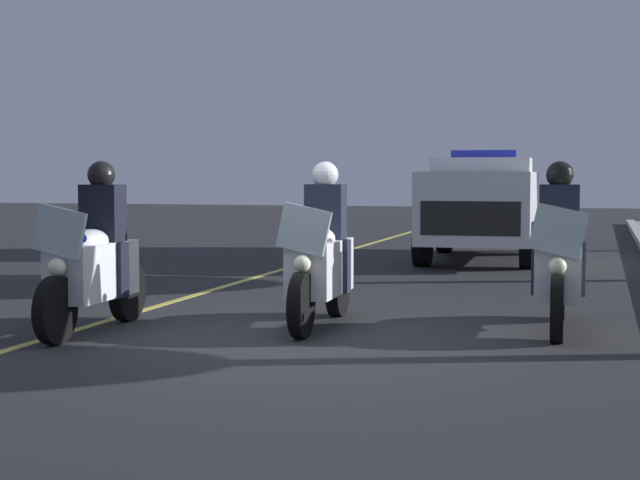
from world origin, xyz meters
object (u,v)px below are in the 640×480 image
(police_motorcycle_trailing, at_px, (558,262))
(police_motorcycle_lead_left, at_px, (94,263))
(police_suv, at_px, (483,203))
(police_motorcycle_lead_right, at_px, (321,259))

(police_motorcycle_trailing, bearing_deg, police_motorcycle_lead_left, -72.40)
(police_motorcycle_trailing, distance_m, police_suv, 8.21)
(police_suv, bearing_deg, police_motorcycle_lead_left, -16.29)
(police_motorcycle_lead_right, bearing_deg, police_suv, 175.44)
(police_motorcycle_lead_right, relative_size, police_suv, 0.43)
(police_motorcycle_lead_right, height_order, police_suv, police_suv)
(police_motorcycle_trailing, relative_size, police_suv, 0.43)
(police_suv, bearing_deg, police_motorcycle_lead_right, -4.56)
(police_motorcycle_lead_left, xyz_separation_m, police_suv, (-9.44, 2.76, 0.37))
(police_motorcycle_lead_left, distance_m, police_suv, 9.84)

